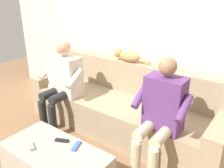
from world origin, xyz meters
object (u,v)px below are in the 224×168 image
Objects in this scene: remote_blue at (76,146)px; remote_black at (62,140)px; coffee_table at (56,165)px; cat_on_backrest at (127,56)px; couch at (122,110)px; person_left_seated at (161,111)px; remote_gray at (31,146)px; person_right_seated at (62,80)px.

remote_blue is 1.06× the size of remote_black.
cat_on_backrest is (0.12, -1.40, 0.75)m from coffee_table.
remote_black is (0.04, 1.00, 0.08)m from couch.
person_left_seated reaches higher than remote_blue.
remote_gray is (0.16, 0.24, -0.00)m from remote_black.
remote_blue reaches higher than coffee_table.
person_left_seated reaches higher than remote_gray.
remote_blue is at bearing 97.70° from couch.
cat_on_backrest is 4.14× the size of remote_gray.
person_left_seated is 1.07m from cat_on_backrest.
remote_blue and remote_gray have the same top height.
coffee_table is at bearing -128.79° from remote_gray.
remote_black is at bearing 75.91° from remote_blue.
person_right_seated is (0.70, 0.36, 0.37)m from couch.
person_right_seated reaches higher than remote_gray.
person_left_seated reaches higher than couch.
cat_on_backrest is 1.39m from remote_blue.
remote_black is (0.74, 0.62, -0.29)m from person_left_seated.
remote_black reaches higher than coffee_table.
person_left_seated is at bearing 141.82° from cat_on_backrest.
coffee_table is 8.11× the size of remote_gray.
cat_on_backrest is 3.67× the size of remote_blue.
person_right_seated is at bearing -69.11° from remote_black.
remote_blue is at bearing 162.14° from remote_black.
remote_black is at bearing 87.53° from couch.
couch is 20.00× the size of remote_gray.
cat_on_backrest is at bearing -85.18° from coffee_table.
couch is 0.87m from person_right_seated.
remote_blue is at bearing -129.93° from coffee_table.
cat_on_backrest reaches higher than remote_black.
person_right_seated is 8.98× the size of remote_gray.
remote_blue is at bearing -117.12° from remote_gray.
remote_gray is at bearing 30.37° from remote_black.
remote_gray is (0.34, 0.26, 0.00)m from remote_blue.
remote_black is at bearing -72.56° from coffee_table.
coffee_table is 0.90× the size of person_right_seated.
remote_blue is 0.43m from remote_gray.
coffee_table is 0.30m from remote_gray.
remote_blue is 0.18m from remote_black.
person_right_seated is at bearing -34.95° from remote_gray.
cat_on_backrest is at bearing -67.59° from remote_gray.
person_right_seated reaches higher than cat_on_backrest.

